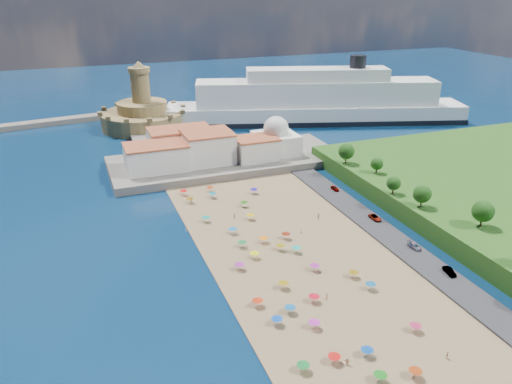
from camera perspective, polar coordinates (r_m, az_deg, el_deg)
name	(u,v)px	position (r m, az deg, el deg)	size (l,w,h in m)	color
ground	(276,257)	(131.85, 2.26, -7.42)	(700.00, 700.00, 0.00)	#071938
terrace	(227,161)	(196.88, -3.35, 3.59)	(90.00, 36.00, 3.00)	#59544C
jetty	(155,143)	(224.71, -11.48, 5.55)	(18.00, 70.00, 2.40)	#59544C
waterfront_buildings	(193,148)	(192.17, -7.17, 4.96)	(57.00, 29.00, 11.00)	silver
domed_building	(276,139)	(199.38, 2.29, 6.12)	(16.00, 16.00, 15.00)	silver
fortress	(143,115)	(251.89, -12.80, 8.61)	(40.00, 40.00, 32.40)	olive
cruise_ship	(316,103)	(258.66, 6.89, 10.09)	(151.15, 66.22, 33.06)	black
beach_parasols	(287,272)	(121.61, 3.57, -9.12)	(30.44, 116.44, 2.20)	gray
beachgoers	(282,259)	(129.01, 3.03, -7.61)	(40.54, 93.98, 1.78)	tan
parked_cars	(390,228)	(148.24, 15.07, -4.03)	(2.19, 60.95, 1.42)	gray
hillside_trees	(446,205)	(146.32, 20.90, -1.38)	(15.30, 108.59, 7.42)	#382314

